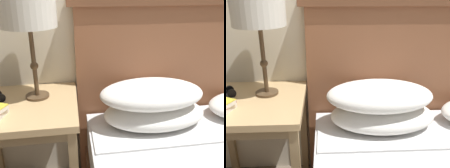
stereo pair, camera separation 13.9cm
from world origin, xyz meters
TOP-DOWN VIEW (x-y plane):
  - nightstand at (-0.58, 0.70)m, footprint 0.58×0.58m
  - table_lamp at (-0.50, 0.77)m, footprint 0.28×0.28m

SIDE VIEW (x-z plane):
  - nightstand at x=-0.58m, z-range 0.25..0.92m
  - table_lamp at x=-0.50m, z-range 0.86..1.43m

